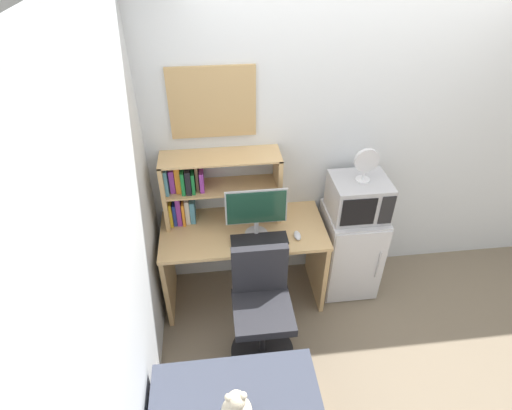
# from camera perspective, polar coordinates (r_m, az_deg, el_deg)

# --- Properties ---
(wall_back) EXTENTS (6.40, 0.04, 2.60)m
(wall_back) POSITION_cam_1_polar(r_m,az_deg,el_deg) (3.54, 19.08, 8.55)
(wall_back) COLOR silver
(wall_back) RESTS_ON ground_plane
(wall_left) EXTENTS (0.04, 4.40, 2.60)m
(wall_left) POSITION_cam_1_polar(r_m,az_deg,el_deg) (2.03, -20.20, -16.26)
(wall_left) COLOR silver
(wall_left) RESTS_ON ground_plane
(desk) EXTENTS (1.31, 0.62, 0.76)m
(desk) POSITION_cam_1_polar(r_m,az_deg,el_deg) (3.40, -1.75, -6.33)
(desk) COLOR tan
(desk) RESTS_ON ground_plane
(hutch_bookshelf) EXTENTS (0.91, 0.28, 0.57)m
(hutch_bookshelf) POSITION_cam_1_polar(r_m,az_deg,el_deg) (3.21, -7.59, 2.62)
(hutch_bookshelf) COLOR tan
(hutch_bookshelf) RESTS_ON desk
(monitor) EXTENTS (0.47, 0.18, 0.41)m
(monitor) POSITION_cam_1_polar(r_m,az_deg,el_deg) (3.05, 0.05, -0.72)
(monitor) COLOR #B7B7BC
(monitor) RESTS_ON desk
(keyboard) EXTENTS (0.44, 0.14, 0.02)m
(keyboard) POSITION_cam_1_polar(r_m,az_deg,el_deg) (3.13, 0.46, -4.86)
(keyboard) COLOR black
(keyboard) RESTS_ON desk
(computer_mouse) EXTENTS (0.05, 0.11, 0.04)m
(computer_mouse) POSITION_cam_1_polar(r_m,az_deg,el_deg) (3.17, 5.80, -4.26)
(computer_mouse) COLOR silver
(computer_mouse) RESTS_ON desk
(mini_fridge) EXTENTS (0.47, 0.50, 0.81)m
(mini_fridge) POSITION_cam_1_polar(r_m,az_deg,el_deg) (3.69, 12.86, -6.11)
(mini_fridge) COLOR silver
(mini_fridge) RESTS_ON ground_plane
(microwave) EXTENTS (0.44, 0.39, 0.32)m
(microwave) POSITION_cam_1_polar(r_m,az_deg,el_deg) (3.35, 14.12, 1.07)
(microwave) COLOR #ADADB2
(microwave) RESTS_ON mini_fridge
(desk_fan) EXTENTS (0.19, 0.11, 0.28)m
(desk_fan) POSITION_cam_1_polar(r_m,az_deg,el_deg) (3.18, 15.13, 5.69)
(desk_fan) COLOR silver
(desk_fan) RESTS_ON microwave
(desk_chair) EXTENTS (0.49, 0.49, 0.94)m
(desk_chair) POSITION_cam_1_polar(r_m,az_deg,el_deg) (3.11, 0.80, -14.71)
(desk_chair) COLOR black
(desk_chair) RESTS_ON ground_plane
(teddy_bear) EXTENTS (0.17, 0.17, 0.26)m
(teddy_bear) POSITION_cam_1_polar(r_m,az_deg,el_deg) (2.50, -2.74, -26.57)
(teddy_bear) COLOR beige
(teddy_bear) RESTS_ON bed
(wall_corkboard) EXTENTS (0.62, 0.02, 0.52)m
(wall_corkboard) POSITION_cam_1_polar(r_m,az_deg,el_deg) (3.01, -6.11, 14.00)
(wall_corkboard) COLOR tan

